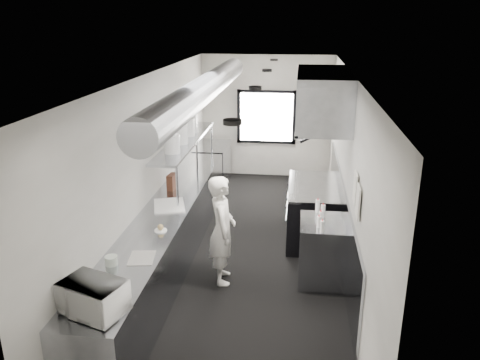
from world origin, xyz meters
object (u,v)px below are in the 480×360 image
(small_plate, at_px, (161,230))
(plate_stack_c, at_px, (189,127))
(squeeze_bottle_a, at_px, (322,226))
(plate_stack_b, at_px, (180,134))
(squeeze_bottle_d, at_px, (323,211))
(plate_stack_d, at_px, (191,123))
(prep_counter, at_px, (168,236))
(bottle_station, at_px, (322,251))
(line_cook, at_px, (222,230))
(far_work_table, at_px, (212,165))
(microwave, at_px, (93,297))
(pass_shelf, at_px, (186,142))
(cutting_board, at_px, (169,205))
(squeeze_bottle_e, at_px, (318,206))
(knife_block, at_px, (172,182))
(squeeze_bottle_b, at_px, (319,222))
(deli_tub_a, at_px, (99,282))
(squeeze_bottle_c, at_px, (320,217))
(range, at_px, (313,211))
(plate_stack_a, at_px, (172,144))
(deli_tub_b, at_px, (111,260))
(exhaust_hood, at_px, (322,98))

(small_plate, height_order, plate_stack_c, plate_stack_c)
(squeeze_bottle_a, bearing_deg, plate_stack_b, 142.48)
(plate_stack_c, height_order, squeeze_bottle_d, plate_stack_c)
(small_plate, xyz_separation_m, plate_stack_d, (-0.21, 2.84, 0.84))
(prep_counter, relative_size, bottle_station, 6.67)
(line_cook, relative_size, plate_stack_b, 4.69)
(line_cook, distance_m, plate_stack_c, 2.56)
(far_work_table, relative_size, plate_stack_d, 3.30)
(microwave, bearing_deg, line_cook, 87.29)
(microwave, relative_size, plate_stack_b, 1.64)
(small_plate, distance_m, squeeze_bottle_d, 2.27)
(prep_counter, distance_m, squeeze_bottle_a, 2.38)
(line_cook, bearing_deg, pass_shelf, 15.64)
(cutting_board, bearing_deg, squeeze_bottle_a, -15.84)
(squeeze_bottle_d, bearing_deg, squeeze_bottle_e, 108.64)
(pass_shelf, relative_size, knife_block, 11.71)
(far_work_table, relative_size, knife_block, 4.69)
(bottle_station, bearing_deg, squeeze_bottle_a, -97.38)
(squeeze_bottle_b, xyz_separation_m, squeeze_bottle_d, (0.07, 0.34, 0.02))
(deli_tub_a, distance_m, squeeze_bottle_c, 3.08)
(plate_stack_b, relative_size, squeeze_bottle_d, 1.73)
(range, distance_m, squeeze_bottle_d, 1.36)
(plate_stack_a, xyz_separation_m, squeeze_bottle_b, (2.27, -1.05, -0.73))
(prep_counter, height_order, deli_tub_a, deli_tub_a)
(deli_tub_b, bearing_deg, pass_shelf, 87.69)
(range, bearing_deg, cutting_board, -153.24)
(deli_tub_a, bearing_deg, squeeze_bottle_c, 39.58)
(deli_tub_a, relative_size, cutting_board, 0.25)
(prep_counter, xyz_separation_m, plate_stack_c, (-0.05, 1.80, 1.28))
(bottle_station, bearing_deg, plate_stack_c, 139.59)
(squeeze_bottle_c, bearing_deg, cutting_board, 171.62)
(far_work_table, relative_size, squeeze_bottle_c, 7.34)
(plate_stack_b, bearing_deg, squeeze_bottle_e, -25.79)
(deli_tub_b, height_order, squeeze_bottle_e, squeeze_bottle_e)
(cutting_board, bearing_deg, range, 26.76)
(knife_block, bearing_deg, deli_tub_a, -82.80)
(pass_shelf, bearing_deg, plate_stack_c, 92.00)
(bottle_station, relative_size, plate_stack_c, 2.90)
(pass_shelf, height_order, plate_stack_c, plate_stack_c)
(exhaust_hood, relative_size, range, 1.38)
(small_plate, xyz_separation_m, squeeze_bottle_a, (2.12, 0.23, 0.07))
(knife_block, xyz_separation_m, plate_stack_d, (0.06, 1.24, 0.72))
(squeeze_bottle_a, relative_size, squeeze_bottle_c, 0.97)
(range, relative_size, squeeze_bottle_b, 10.05)
(line_cook, relative_size, cutting_board, 2.65)
(plate_stack_d, distance_m, squeeze_bottle_a, 3.58)
(bottle_station, xyz_separation_m, squeeze_bottle_b, (-0.08, -0.19, 0.53))
(deli_tub_a, bearing_deg, cutting_board, 86.52)
(far_work_table, bearing_deg, prep_counter, -90.00)
(far_work_table, xyz_separation_m, cutting_board, (0.01, -3.60, 0.46))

